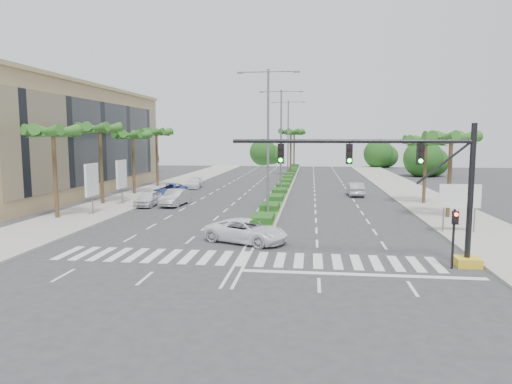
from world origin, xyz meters
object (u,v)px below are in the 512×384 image
at_px(car_parked_b, 175,197).
at_px(car_right, 355,189).
at_px(car_crossing, 247,231).
at_px(car_parked_d, 194,183).
at_px(car_parked_a, 148,198).
at_px(car_parked_c, 170,190).

bearing_deg(car_parked_b, car_right, 33.05).
relative_size(car_crossing, car_right, 1.16).
bearing_deg(car_parked_d, car_parked_b, -85.88).
distance_m(car_parked_a, car_right, 22.75).
bearing_deg(car_right, car_parked_a, 24.73).
relative_size(car_parked_b, car_crossing, 0.90).
bearing_deg(car_parked_d, car_parked_a, -95.03).
bearing_deg(car_right, car_parked_b, 26.21).
bearing_deg(car_parked_d, car_crossing, -73.42).
xyz_separation_m(car_crossing, car_right, (8.86, 24.13, 0.02)).
bearing_deg(car_parked_b, car_parked_d, 102.78).
relative_size(car_parked_c, car_crossing, 1.00).
distance_m(car_parked_a, car_parked_b, 2.55).
xyz_separation_m(car_parked_b, car_crossing, (8.98, -14.53, -0.05)).
height_order(car_parked_a, car_parked_c, car_parked_a).
relative_size(car_parked_a, car_right, 0.95).
bearing_deg(car_parked_a, car_parked_c, 89.70).
bearing_deg(car_parked_d, car_parked_c, -95.85).
bearing_deg(car_right, car_crossing, 67.77).
relative_size(car_parked_a, car_parked_b, 0.92).
relative_size(car_parked_b, car_parked_d, 1.02).
bearing_deg(car_parked_a, car_parked_d, 88.58).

